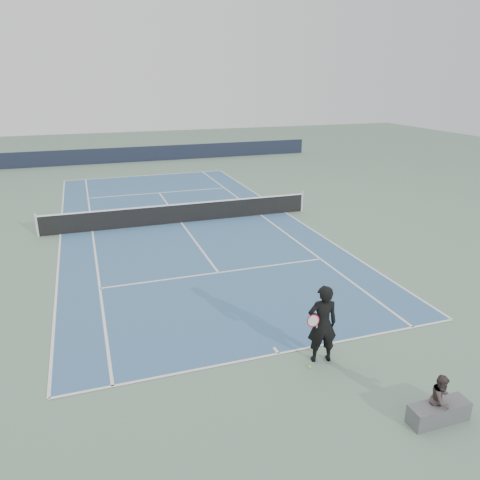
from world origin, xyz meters
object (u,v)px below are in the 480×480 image
object	(u,v)px
tennis_ball	(310,367)
spectator_bench	(440,406)
tennis_net	(181,213)
tennis_player	(322,324)

from	to	relation	value
tennis_ball	spectator_bench	size ratio (longest dim) A/B	0.05
tennis_ball	spectator_bench	world-z (taller)	spectator_bench
tennis_ball	spectator_bench	distance (m)	3.02
tennis_net	tennis_ball	world-z (taller)	tennis_net
tennis_net	tennis_ball	bearing A→B (deg)	-87.85
spectator_bench	tennis_ball	bearing A→B (deg)	123.47
tennis_net	tennis_ball	distance (m)	12.70
tennis_player	tennis_ball	distance (m)	1.09
tennis_ball	tennis_player	bearing A→B (deg)	29.52
tennis_player	spectator_bench	bearing A→B (deg)	-65.42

